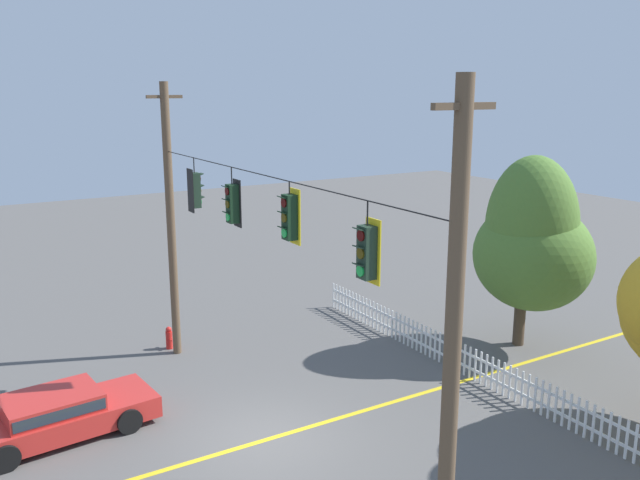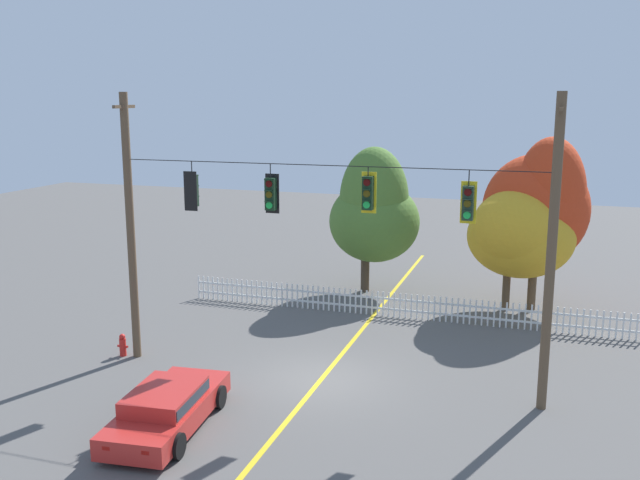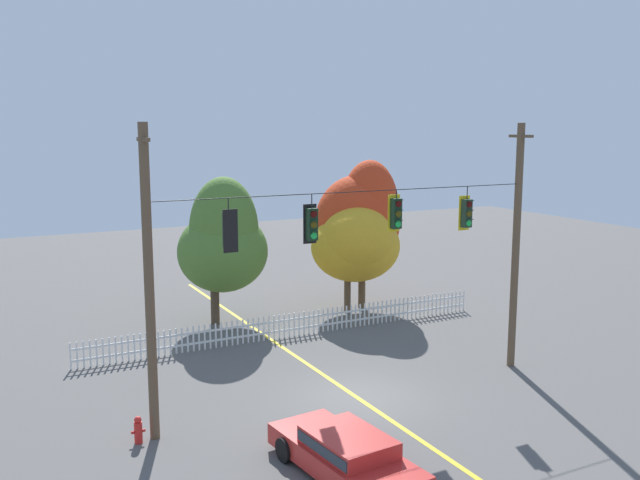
{
  "view_description": "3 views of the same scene",
  "coord_description": "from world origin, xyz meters",
  "px_view_note": "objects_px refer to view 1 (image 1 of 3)",
  "views": [
    {
      "loc": [
        13.27,
        -6.39,
        8.42
      ],
      "look_at": [
        0.04,
        1.55,
        4.87
      ],
      "focal_mm": 37.03,
      "sensor_mm": 36.0,
      "label": 1
    },
    {
      "loc": [
        6.22,
        -19.23,
        8.5
      ],
      "look_at": [
        -0.35,
        0.99,
        4.15
      ],
      "focal_mm": 39.52,
      "sensor_mm": 36.0,
      "label": 2
    },
    {
      "loc": [
        -10.75,
        -18.29,
        8.53
      ],
      "look_at": [
        -0.74,
        1.07,
        4.97
      ],
      "focal_mm": 39.3,
      "sensor_mm": 36.0,
      "label": 3
    }
  ],
  "objects_px": {
    "traffic_signal_southbound_primary": "(195,190)",
    "autumn_maple_near_fence": "(532,244)",
    "traffic_signal_eastbound_side": "(367,252)",
    "traffic_signal_northbound_secondary": "(290,217)",
    "parked_car": "(57,414)",
    "traffic_signal_northbound_primary": "(233,203)",
    "fire_hydrant": "(169,338)"
  },
  "relations": [
    {
      "from": "traffic_signal_northbound_secondary",
      "to": "traffic_signal_eastbound_side",
      "type": "bearing_deg",
      "value": -0.0
    },
    {
      "from": "traffic_signal_northbound_secondary",
      "to": "fire_hydrant",
      "type": "height_order",
      "value": "traffic_signal_northbound_secondary"
    },
    {
      "from": "autumn_maple_near_fence",
      "to": "parked_car",
      "type": "distance_m",
      "value": 14.72
    },
    {
      "from": "autumn_maple_near_fence",
      "to": "fire_hydrant",
      "type": "bearing_deg",
      "value": -121.15
    },
    {
      "from": "traffic_signal_southbound_primary",
      "to": "traffic_signal_northbound_primary",
      "type": "height_order",
      "value": "same"
    },
    {
      "from": "traffic_signal_northbound_primary",
      "to": "traffic_signal_northbound_secondary",
      "type": "bearing_deg",
      "value": -0.0
    },
    {
      "from": "traffic_signal_southbound_primary",
      "to": "autumn_maple_near_fence",
      "type": "xyz_separation_m",
      "value": [
        3.34,
        9.99,
        -2.1
      ]
    },
    {
      "from": "traffic_signal_eastbound_side",
      "to": "autumn_maple_near_fence",
      "type": "relative_size",
      "value": 0.23
    },
    {
      "from": "fire_hydrant",
      "to": "autumn_maple_near_fence",
      "type": "bearing_deg",
      "value": 58.85
    },
    {
      "from": "traffic_signal_eastbound_side",
      "to": "traffic_signal_northbound_secondary",
      "type": "bearing_deg",
      "value": 180.0
    },
    {
      "from": "traffic_signal_northbound_primary",
      "to": "traffic_signal_northbound_secondary",
      "type": "xyz_separation_m",
      "value": [
        2.96,
        -0.0,
        0.15
      ]
    },
    {
      "from": "traffic_signal_southbound_primary",
      "to": "parked_car",
      "type": "distance_m",
      "value": 6.77
    },
    {
      "from": "traffic_signal_eastbound_side",
      "to": "parked_car",
      "type": "relative_size",
      "value": 0.31
    },
    {
      "from": "traffic_signal_northbound_primary",
      "to": "traffic_signal_southbound_primary",
      "type": "bearing_deg",
      "value": -179.57
    },
    {
      "from": "fire_hydrant",
      "to": "traffic_signal_southbound_primary",
      "type": "bearing_deg",
      "value": 1.99
    },
    {
      "from": "parked_car",
      "to": "fire_hydrant",
      "type": "distance_m",
      "value": 5.88
    },
    {
      "from": "traffic_signal_eastbound_side",
      "to": "fire_hydrant",
      "type": "height_order",
      "value": "traffic_signal_eastbound_side"
    },
    {
      "from": "parked_car",
      "to": "autumn_maple_near_fence",
      "type": "bearing_deg",
      "value": 82.08
    },
    {
      "from": "traffic_signal_southbound_primary",
      "to": "fire_hydrant",
      "type": "xyz_separation_m",
      "value": [
        -2.76,
        -0.1,
        -5.28
      ]
    },
    {
      "from": "autumn_maple_near_fence",
      "to": "traffic_signal_southbound_primary",
      "type": "bearing_deg",
      "value": -108.48
    },
    {
      "from": "traffic_signal_southbound_primary",
      "to": "traffic_signal_northbound_primary",
      "type": "bearing_deg",
      "value": 0.43
    },
    {
      "from": "traffic_signal_northbound_secondary",
      "to": "traffic_signal_eastbound_side",
      "type": "distance_m",
      "value": 2.81
    },
    {
      "from": "traffic_signal_northbound_primary",
      "to": "autumn_maple_near_fence",
      "type": "xyz_separation_m",
      "value": [
        0.75,
        9.97,
        -2.1
      ]
    },
    {
      "from": "traffic_signal_northbound_secondary",
      "to": "autumn_maple_near_fence",
      "type": "height_order",
      "value": "traffic_signal_northbound_secondary"
    },
    {
      "from": "traffic_signal_eastbound_side",
      "to": "fire_hydrant",
      "type": "relative_size",
      "value": 1.95
    },
    {
      "from": "traffic_signal_northbound_secondary",
      "to": "traffic_signal_eastbound_side",
      "type": "relative_size",
      "value": 0.9
    },
    {
      "from": "parked_car",
      "to": "fire_hydrant",
      "type": "height_order",
      "value": "parked_car"
    },
    {
      "from": "traffic_signal_southbound_primary",
      "to": "autumn_maple_near_fence",
      "type": "bearing_deg",
      "value": 71.52
    },
    {
      "from": "traffic_signal_eastbound_side",
      "to": "traffic_signal_northbound_primary",
      "type": "bearing_deg",
      "value": 180.0
    },
    {
      "from": "traffic_signal_northbound_primary",
      "to": "traffic_signal_eastbound_side",
      "type": "height_order",
      "value": "same"
    },
    {
      "from": "traffic_signal_southbound_primary",
      "to": "parked_car",
      "type": "xyz_separation_m",
      "value": [
        1.35,
        -4.29,
        -5.05
      ]
    },
    {
      "from": "autumn_maple_near_fence",
      "to": "traffic_signal_northbound_primary",
      "type": "bearing_deg",
      "value": -94.3
    }
  ]
}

